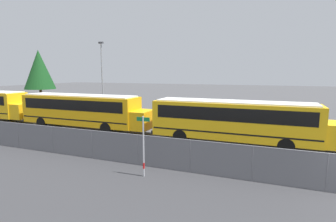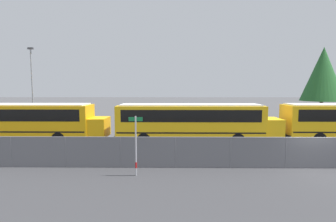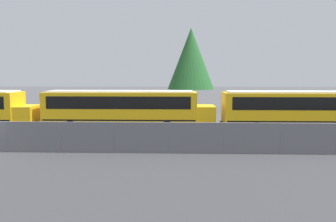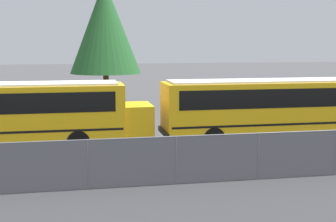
{
  "view_description": "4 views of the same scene",
  "coord_description": "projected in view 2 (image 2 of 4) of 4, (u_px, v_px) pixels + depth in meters",
  "views": [
    {
      "loc": [
        -3.97,
        -12.46,
        5.12
      ],
      "look_at": [
        -11.5,
        6.75,
        2.08
      ],
      "focal_mm": 28.0,
      "sensor_mm": 36.0,
      "label": 1
    },
    {
      "loc": [
        -7.85,
        -14.21,
        4.48
      ],
      "look_at": [
        -8.11,
        7.31,
        2.5
      ],
      "focal_mm": 28.0,
      "sensor_mm": 36.0,
      "label": 2
    },
    {
      "loc": [
        11.21,
        -17.74,
        4.35
      ],
      "look_at": [
        10.42,
        6.03,
        1.69
      ],
      "focal_mm": 35.0,
      "sensor_mm": 36.0,
      "label": 3
    },
    {
      "loc": [
        10.4,
        -15.62,
        4.93
      ],
      "look_at": [
        14.53,
        5.63,
        1.8
      ],
      "focal_mm": 50.0,
      "sensor_mm": 36.0,
      "label": 4
    }
  ],
  "objects": [
    {
      "name": "tree_1",
      "position": [
        323.0,
        74.0,
        35.28
      ],
      "size": [
        5.55,
        5.55,
        9.82
      ],
      "color": "#51381E",
      "rests_on": "ground_plane"
    },
    {
      "name": "fence",
      "position": [
        314.0,
        152.0,
        14.39
      ],
      "size": [
        119.01,
        0.07,
        1.75
      ],
      "color": "#9EA0A5",
      "rests_on": "ground_plane"
    },
    {
      "name": "school_bus_2",
      "position": [
        24.0,
        119.0,
        20.93
      ],
      "size": [
        12.76,
        2.45,
        3.15
      ],
      "color": "#EDA80F",
      "rests_on": "ground_plane"
    },
    {
      "name": "school_bus_3",
      "position": [
        193.0,
        120.0,
        20.48
      ],
      "size": [
        12.76,
        2.45,
        3.15
      ],
      "color": "yellow",
      "rests_on": "ground_plane"
    },
    {
      "name": "street_sign",
      "position": [
        136.0,
        144.0,
        13.11
      ],
      "size": [
        0.7,
        0.09,
        3.04
      ],
      "color": "#B7B7BC",
      "rests_on": "ground_plane"
    },
    {
      "name": "light_pole",
      "position": [
        32.0,
        84.0,
        28.7
      ],
      "size": [
        0.6,
        0.24,
        8.74
      ],
      "color": "gray",
      "rests_on": "ground_plane"
    },
    {
      "name": "ground_plane",
      "position": [
        313.0,
        168.0,
        14.47
      ],
      "size": [
        200.0,
        200.0,
        0.0
      ],
      "primitive_type": "plane",
      "color": "#424244"
    }
  ]
}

